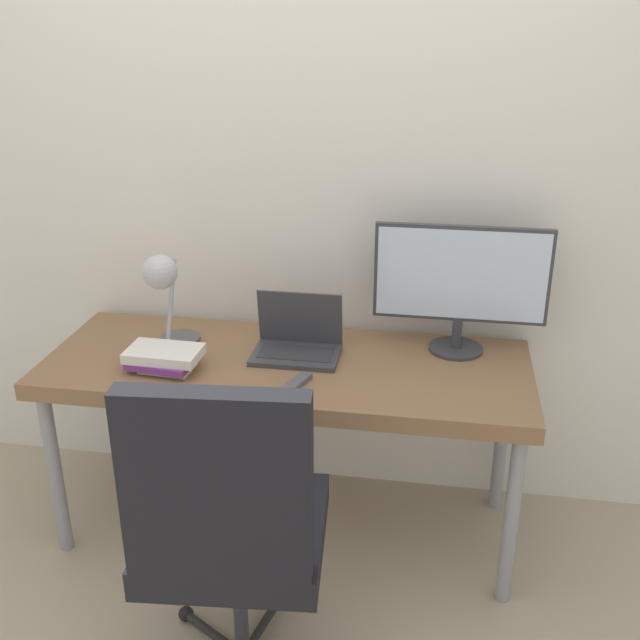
{
  "coord_description": "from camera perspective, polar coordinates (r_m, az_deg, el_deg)",
  "views": [
    {
      "loc": [
        0.51,
        -2.0,
        1.87
      ],
      "look_at": [
        0.13,
        0.29,
        0.89
      ],
      "focal_mm": 42.0,
      "sensor_mm": 36.0,
      "label": 1
    }
  ],
  "objects": [
    {
      "name": "ground_plane",
      "position": [
        2.79,
        -3.76,
        -19.37
      ],
      "size": [
        12.0,
        12.0,
        0.0
      ],
      "primitive_type": "plane",
      "color": "tan"
    },
    {
      "name": "book_stack",
      "position": [
        2.63,
        -11.81,
        -2.86
      ],
      "size": [
        0.26,
        0.18,
        0.07
      ],
      "color": "silver",
      "rests_on": "desk"
    },
    {
      "name": "tv_remote",
      "position": [
        2.48,
        -1.77,
        -4.82
      ],
      "size": [
        0.08,
        0.14,
        0.02
      ],
      "color": "#4C4C51",
      "rests_on": "desk"
    },
    {
      "name": "desk_lamp",
      "position": [
        2.65,
        -11.8,
        2.63
      ],
      "size": [
        0.15,
        0.28,
        0.38
      ],
      "color": "#4C4C51",
      "rests_on": "desk"
    },
    {
      "name": "office_chair",
      "position": [
        2.08,
        -6.94,
        -15.05
      ],
      "size": [
        0.56,
        0.56,
        1.06
      ],
      "color": "black",
      "rests_on": "ground_plane"
    },
    {
      "name": "monitor",
      "position": [
        2.68,
        10.68,
        2.94
      ],
      "size": [
        0.61,
        0.2,
        0.47
      ],
      "color": "#333338",
      "rests_on": "desk"
    },
    {
      "name": "laptop",
      "position": [
        2.68,
        -1.75,
        -1.71
      ],
      "size": [
        0.31,
        0.21,
        0.22
      ],
      "color": "#38383D",
      "rests_on": "desk"
    },
    {
      "name": "wall_back",
      "position": [
        2.82,
        -1.15,
        11.15
      ],
      "size": [
        8.0,
        0.05,
        2.6
      ],
      "color": "silver",
      "rests_on": "ground_plane"
    },
    {
      "name": "desk",
      "position": [
        2.68,
        -2.57,
        -4.33
      ],
      "size": [
        1.71,
        0.65,
        0.71
      ],
      "color": "brown",
      "rests_on": "ground_plane"
    }
  ]
}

